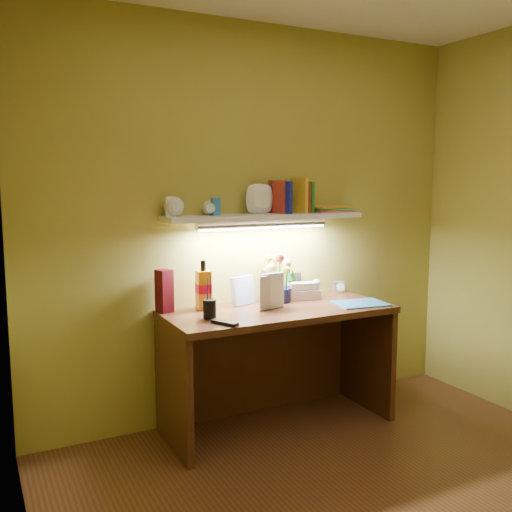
{
  "coord_description": "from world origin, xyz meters",
  "views": [
    {
      "loc": [
        -1.66,
        -1.77,
        1.53
      ],
      "look_at": [
        -0.08,
        1.35,
        1.06
      ],
      "focal_mm": 40.0,
      "sensor_mm": 36.0,
      "label": 1
    }
  ],
  "objects_px": {
    "flower_bouquet": "(278,277)",
    "telephone": "(302,289)",
    "desk_clock": "(339,287)",
    "whisky_bottle": "(203,285)",
    "desk": "(278,368)"
  },
  "relations": [
    {
      "from": "desk",
      "to": "whisky_bottle",
      "type": "distance_m",
      "value": 0.69
    },
    {
      "from": "desk_clock",
      "to": "whisky_bottle",
      "type": "height_order",
      "value": "whisky_bottle"
    },
    {
      "from": "desk",
      "to": "flower_bouquet",
      "type": "height_order",
      "value": "flower_bouquet"
    },
    {
      "from": "telephone",
      "to": "desk_clock",
      "type": "distance_m",
      "value": 0.34
    },
    {
      "from": "flower_bouquet",
      "to": "whisky_bottle",
      "type": "relative_size",
      "value": 1.04
    },
    {
      "from": "flower_bouquet",
      "to": "telephone",
      "type": "bearing_deg",
      "value": 1.77
    },
    {
      "from": "desk_clock",
      "to": "whisky_bottle",
      "type": "bearing_deg",
      "value": -157.81
    },
    {
      "from": "telephone",
      "to": "whisky_bottle",
      "type": "relative_size",
      "value": 0.7
    },
    {
      "from": "whisky_bottle",
      "to": "telephone",
      "type": "bearing_deg",
      "value": -0.01
    },
    {
      "from": "flower_bouquet",
      "to": "whisky_bottle",
      "type": "xyz_separation_m",
      "value": [
        -0.51,
        0.01,
        -0.01
      ]
    },
    {
      "from": "flower_bouquet",
      "to": "telephone",
      "type": "height_order",
      "value": "flower_bouquet"
    },
    {
      "from": "whisky_bottle",
      "to": "flower_bouquet",
      "type": "bearing_deg",
      "value": -0.68
    },
    {
      "from": "whisky_bottle",
      "to": "desk",
      "type": "bearing_deg",
      "value": -24.14
    },
    {
      "from": "flower_bouquet",
      "to": "whisky_bottle",
      "type": "distance_m",
      "value": 0.51
    },
    {
      "from": "desk",
      "to": "desk_clock",
      "type": "distance_m",
      "value": 0.78
    }
  ]
}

